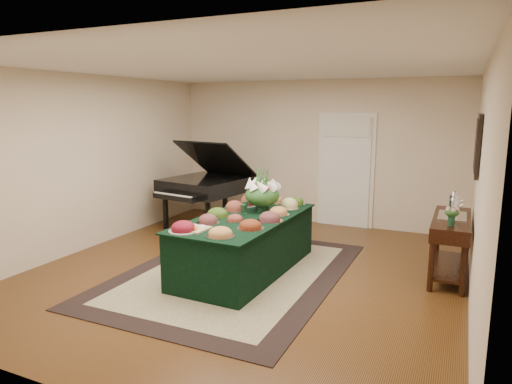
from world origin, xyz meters
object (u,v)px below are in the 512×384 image
at_px(buffet_table, 246,244).
at_px(mahogany_sideboard, 451,231).
at_px(floral_centerpiece, 262,191).
at_px(grand_piano, 205,185).

bearing_deg(buffet_table, mahogany_sideboard, 19.95).
height_order(floral_centerpiece, grand_piano, grand_piano).
xyz_separation_m(grand_piano, mahogany_sideboard, (4.23, -0.91, -0.17)).
bearing_deg(buffet_table, floral_centerpiece, 79.88).
xyz_separation_m(floral_centerpiece, grand_piano, (-1.79, 1.43, -0.26)).
xyz_separation_m(buffet_table, mahogany_sideboard, (2.51, 0.91, 0.24)).
bearing_deg(mahogany_sideboard, grand_piano, 167.81).
bearing_deg(floral_centerpiece, mahogany_sideboard, 11.98).
bearing_deg(grand_piano, buffet_table, -46.70).
height_order(buffet_table, grand_piano, grand_piano).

